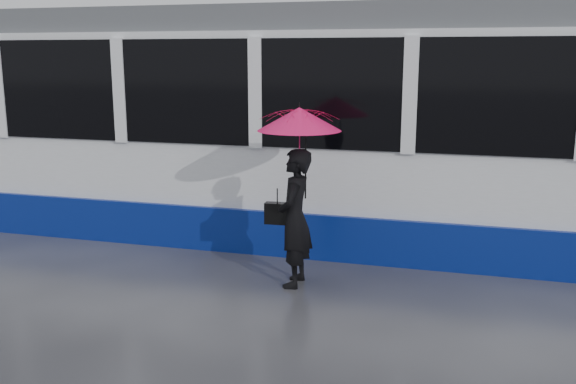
% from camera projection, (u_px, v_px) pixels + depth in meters
% --- Properties ---
extents(ground, '(90.00, 90.00, 0.00)m').
position_uv_depth(ground, '(207.00, 283.00, 7.70)').
color(ground, '#2B2B30').
rests_on(ground, ground).
extents(rails, '(34.00, 1.51, 0.02)m').
position_uv_depth(rails, '(270.00, 230.00, 10.05)').
color(rails, '#3F3D38').
rests_on(rails, ground).
extents(tram, '(26.00, 2.56, 3.35)m').
position_uv_depth(tram, '(314.00, 127.00, 9.52)').
color(tram, white).
rests_on(tram, ground).
extents(woman, '(0.42, 0.62, 1.64)m').
position_uv_depth(woman, '(295.00, 218.00, 7.50)').
color(woman, black).
rests_on(woman, ground).
extents(umbrella, '(1.01, 1.01, 1.10)m').
position_uv_depth(umbrella, '(299.00, 135.00, 7.28)').
color(umbrella, '#F61473').
rests_on(umbrella, ground).
extents(handbag, '(0.30, 0.14, 0.43)m').
position_uv_depth(handbag, '(277.00, 213.00, 7.57)').
color(handbag, black).
rests_on(handbag, ground).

